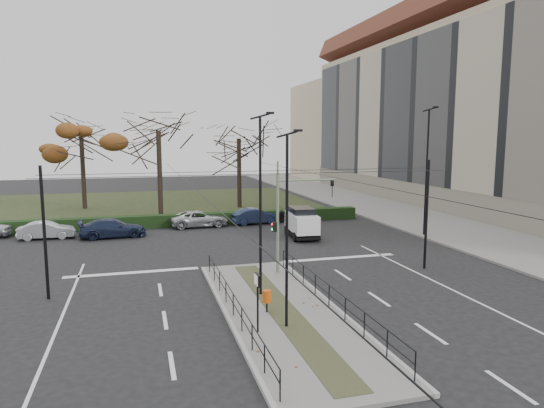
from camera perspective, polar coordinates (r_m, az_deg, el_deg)
The scene contains 22 objects.
ground at distance 22.78m, azimuth -0.68°, elevation -10.57°, with size 140.00×140.00×0.00m, color black.
median_island at distance 20.49m, azimuth 1.15°, elevation -12.51°, with size 4.40×15.00×0.14m, color slate.
sidewalk_east at distance 49.44m, azimuth 13.09°, elevation -0.64°, with size 8.00×90.00×0.14m, color slate.
park at distance 53.38m, azimuth -15.87°, elevation -0.14°, with size 38.00×26.00×0.10m, color black.
hedge at distance 40.07m, azimuth -15.97°, elevation -2.08°, with size 38.00×1.00×1.00m, color black.
apartment_block at distance 56.07m, azimuth 21.58°, elevation 10.58°, with size 13.09×52.10×21.64m.
median_railing at distance 20.10m, azimuth 1.24°, elevation -10.19°, with size 4.14×13.24×0.92m.
catenary at distance 23.49m, azimuth -1.70°, elevation -1.41°, with size 20.00×34.00×6.00m.
traffic_light at distance 25.35m, azimuth 1.33°, elevation -1.26°, with size 3.56×2.04×5.23m.
litter_bin at distance 19.99m, azimuth -0.61°, elevation -10.84°, with size 0.36×0.36×0.92m.
info_panel at distance 17.75m, azimuth -1.72°, elevation -9.69°, with size 0.12×0.57×2.18m.
streetlamp_median_near at distance 17.75m, azimuth 1.80°, elevation -2.95°, with size 0.61×0.13×7.35m.
streetlamp_median_far at distance 21.41m, azimuth -1.33°, elevation 0.03°, with size 0.68×0.14×8.16m.
streetlamp_sidewalk at distance 36.63m, azimuth 17.75°, elevation 3.78°, with size 0.77×0.16×9.24m.
parked_car_second at distance 38.17m, azimuth -25.00°, elevation -2.81°, with size 1.32×3.80×1.25m, color #B0B2B8.
parked_car_third at distance 36.94m, azimuth -18.24°, elevation -2.71°, with size 1.90×4.67×1.36m, color #1B243F.
parked_car_fourth at distance 39.72m, azimuth -8.52°, elevation -1.73°, with size 2.15×4.66×1.30m, color #B0B2B8.
white_van at distance 35.02m, azimuth 3.52°, elevation -2.10°, with size 2.11×4.11×2.20m.
rust_tree at distance 51.87m, azimuth -21.55°, elevation 7.73°, with size 8.33×8.33×9.85m.
bare_tree_center at distance 49.31m, azimuth -3.91°, elevation 7.11°, with size 7.61×7.61×9.28m.
bare_tree_near at distance 44.71m, azimuth -13.21°, elevation 7.72°, with size 7.66×7.66×10.25m.
parked_car_fifth at distance 40.53m, azimuth -1.99°, elevation -1.43°, with size 1.40×4.02×1.33m, color #1B243F.
Camera 1 is at (-5.52, -20.90, 7.20)m, focal length 32.00 mm.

